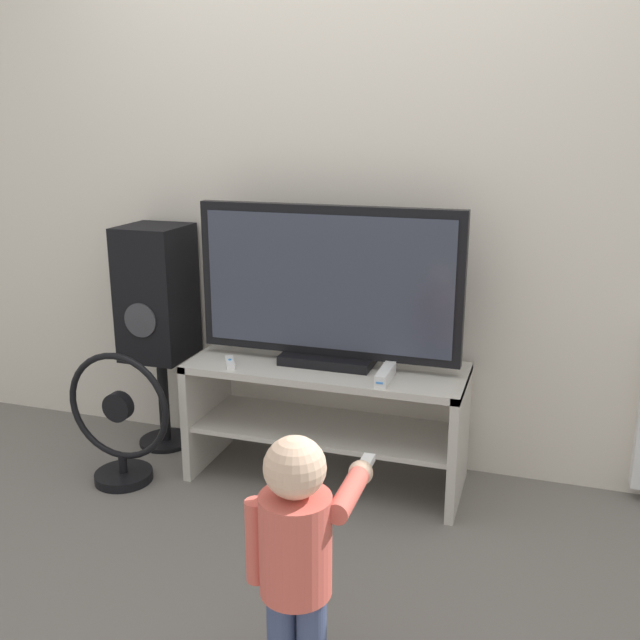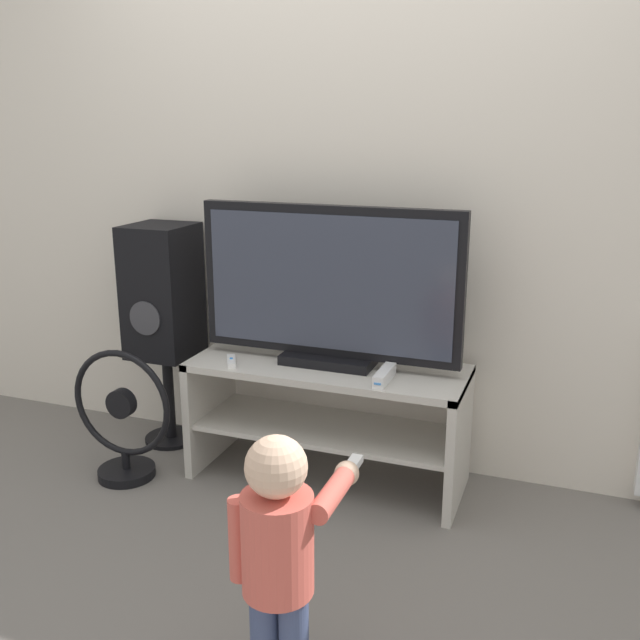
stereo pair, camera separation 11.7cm
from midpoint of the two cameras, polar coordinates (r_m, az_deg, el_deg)
The scene contains 9 objects.
ground_plane at distance 3.03m, azimuth 0.24°, elevation -14.36°, with size 16.00×16.00×0.00m, color slate.
wall_back at distance 3.12m, azimuth 3.63°, elevation 11.69°, with size 10.00×0.06×2.60m.
tv_stand at distance 3.06m, azimuth 1.68°, elevation -6.77°, with size 1.17×0.44×0.53m.
television at distance 2.92m, azimuth 1.88°, elevation 2.58°, with size 1.11×0.20×0.66m.
game_console at distance 2.82m, azimuth 6.36°, elevation -4.44°, with size 0.04×0.20×0.05m.
remote_primary at distance 3.02m, azimuth -6.01°, elevation -3.31°, with size 0.09×0.13×0.03m.
child at distance 1.96m, azimuth -1.44°, elevation -17.50°, with size 0.29×0.44×0.75m.
speaker_tower at distance 3.38m, azimuth -11.49°, elevation 1.83°, with size 0.28×0.31×1.06m.
floor_fan at distance 3.21m, azimuth -14.50°, elevation -7.88°, with size 0.48×0.25×0.59m.
Camera 2 is at (0.96, -2.44, 1.51)m, focal length 40.00 mm.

